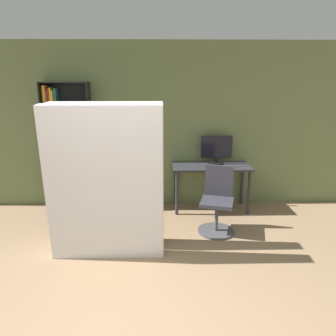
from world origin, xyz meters
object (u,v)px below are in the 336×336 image
office_chair (217,206)px  mattress_near (106,185)px  bookshelf (64,147)px  monitor (216,149)px  mattress_far (110,177)px

office_chair → mattress_near: mattress_near is taller
mattress_near → bookshelf: bearing=119.2°
monitor → office_chair: 1.14m
mattress_near → monitor: bearing=46.3°
monitor → mattress_far: bearing=-139.8°
office_chair → bookshelf: bearing=157.5°
bookshelf → mattress_near: size_ratio=1.11×
office_chair → bookshelf: bookshelf is taller
monitor → mattress_far: mattress_far is taller
monitor → mattress_near: (-1.56, -1.63, -0.07)m
mattress_near → mattress_far: size_ratio=1.00×
monitor → office_chair: (-0.12, -0.95, -0.62)m
mattress_far → bookshelf: bearing=124.6°
monitor → mattress_near: 2.26m
bookshelf → mattress_far: 1.65m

